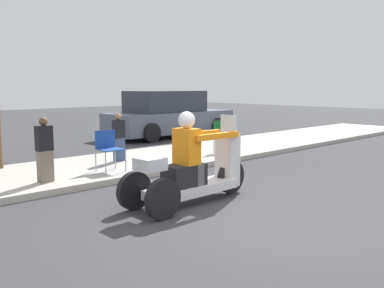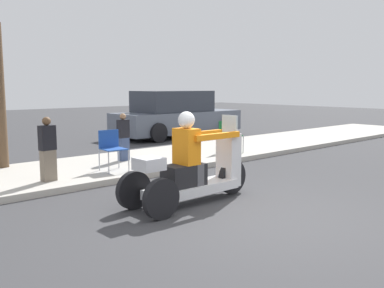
{
  "view_description": "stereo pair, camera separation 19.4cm",
  "coord_description": "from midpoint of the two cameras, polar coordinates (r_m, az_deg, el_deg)",
  "views": [
    {
      "loc": [
        -4.59,
        -3.46,
        1.83
      ],
      "look_at": [
        -0.07,
        1.29,
        0.94
      ],
      "focal_mm": 40.0,
      "sensor_mm": 36.0,
      "label": 1
    },
    {
      "loc": [
        -4.45,
        -3.59,
        1.83
      ],
      "look_at": [
        -0.07,
        1.29,
        0.94
      ],
      "focal_mm": 40.0,
      "sensor_mm": 36.0,
      "label": 2
    }
  ],
  "objects": [
    {
      "name": "parked_car_lot_left",
      "position": [
        15.52,
        -1.75,
        3.84
      ],
      "size": [
        4.88,
        1.96,
        1.66
      ],
      "color": "slate",
      "rests_on": "ground"
    },
    {
      "name": "sidewalk_strip",
      "position": [
        9.47,
        -12.58,
        -3.23
      ],
      "size": [
        28.0,
        2.8,
        0.12
      ],
      "color": "#B2ADA3",
      "rests_on": "ground"
    },
    {
      "name": "folding_chair_curbside",
      "position": [
        8.83,
        -10.08,
        -0.23
      ],
      "size": [
        0.5,
        0.5,
        0.82
      ],
      "color": "#A5A8AD",
      "rests_on": "sidewalk_strip"
    },
    {
      "name": "ground_plane",
      "position": [
        6.02,
        9.83,
        -10.1
      ],
      "size": [
        60.0,
        60.0,
        0.0
      ],
      "primitive_type": "plane",
      "color": "#38383A"
    },
    {
      "name": "motorcycle_trike",
      "position": [
        6.69,
        0.89,
        -3.61
      ],
      "size": [
        2.37,
        0.77,
        1.45
      ],
      "color": "black",
      "rests_on": "ground"
    },
    {
      "name": "folding_chair_set_back",
      "position": [
        11.08,
        5.37,
        1.46
      ],
      "size": [
        0.47,
        0.47,
        0.82
      ],
      "color": "#A5A8AD",
      "rests_on": "sidewalk_strip"
    },
    {
      "name": "spectator_by_tree",
      "position": [
        8.1,
        -18.03,
        -0.8
      ],
      "size": [
        0.29,
        0.19,
        1.17
      ],
      "color": "#726656",
      "rests_on": "sidewalk_strip"
    },
    {
      "name": "spectator_far_back",
      "position": [
        9.94,
        -8.59,
        0.81
      ],
      "size": [
        0.27,
        0.18,
        1.09
      ],
      "color": "#38476B",
      "rests_on": "sidewalk_strip"
    }
  ]
}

